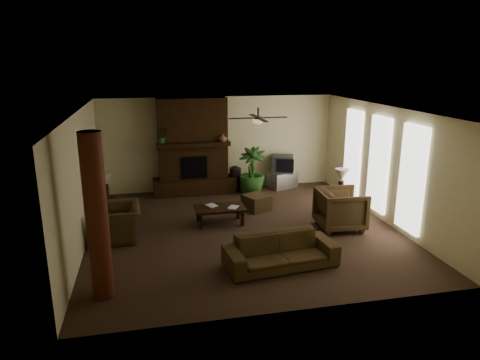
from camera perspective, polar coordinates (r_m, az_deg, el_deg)
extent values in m
plane|color=#4A3325|center=(10.28, 0.47, -6.51)|extent=(7.00, 7.00, 0.00)
plane|color=silver|center=(9.59, 0.51, 9.20)|extent=(7.00, 7.00, 0.00)
plane|color=beige|center=(13.20, -2.84, 4.78)|extent=(7.00, 0.00, 7.00)
plane|color=beige|center=(6.63, 7.14, -6.33)|extent=(7.00, 0.00, 7.00)
plane|color=beige|center=(9.72, -20.08, -0.07)|extent=(0.00, 7.00, 7.00)
plane|color=beige|center=(11.12, 18.39, 1.96)|extent=(0.00, 7.00, 7.00)
cube|color=#492B13|center=(12.85, -6.19, 4.42)|extent=(2.00, 0.50, 2.80)
cube|color=#492B13|center=(13.03, -5.99, -0.74)|extent=(2.40, 0.70, 0.45)
cube|color=black|center=(12.72, -5.99, 1.63)|extent=(0.75, 0.04, 0.65)
cube|color=black|center=(12.56, -6.06, 4.63)|extent=(2.10, 0.28, 0.12)
cube|color=white|center=(12.48, 14.51, 3.44)|extent=(0.08, 0.85, 2.35)
cube|color=white|center=(11.27, 17.64, 1.94)|extent=(0.08, 0.85, 2.35)
cube|color=white|center=(10.12, 21.49, 0.09)|extent=(0.08, 0.85, 2.35)
cylinder|color=maroon|center=(7.37, -18.21, -4.74)|extent=(0.36, 0.36, 2.80)
cube|color=black|center=(11.53, -18.50, 0.62)|extent=(0.10, 1.00, 2.10)
cylinder|color=#312216|center=(9.98, 2.39, 8.75)|extent=(0.04, 0.04, 0.24)
cylinder|color=#312216|center=(10.00, 2.39, 8.07)|extent=(0.20, 0.20, 0.06)
ellipsoid|color=#F2BF72|center=(10.01, 2.38, 7.73)|extent=(0.26, 0.26, 0.14)
cube|color=black|center=(10.10, 4.61, 8.17)|extent=(0.55, 0.12, 0.01)
cube|color=black|center=(9.91, 0.12, 8.07)|extent=(0.55, 0.12, 0.01)
cube|color=black|center=(10.38, 1.83, 8.40)|extent=(0.12, 0.55, 0.01)
cube|color=black|center=(9.61, 2.99, 7.82)|extent=(0.12, 0.55, 0.01)
imported|color=#503D22|center=(8.44, 5.37, -8.59)|extent=(2.20, 0.86, 0.84)
imported|color=#503D22|center=(10.02, -15.81, -4.64)|extent=(0.80, 1.18, 1.01)
imported|color=#503D22|center=(10.45, 13.03, -3.49)|extent=(1.01, 1.07, 1.05)
cube|color=black|center=(10.51, -2.67, -3.68)|extent=(1.20, 0.70, 0.06)
cube|color=black|center=(10.29, -5.18, -5.44)|extent=(0.07, 0.07, 0.37)
cube|color=black|center=(10.44, 0.29, -5.05)|extent=(0.07, 0.07, 0.37)
cube|color=black|center=(10.75, -5.51, -4.51)|extent=(0.07, 0.07, 0.37)
cube|color=black|center=(10.90, -0.27, -4.15)|extent=(0.07, 0.07, 0.37)
cube|color=#503D22|center=(11.56, 2.17, -2.93)|extent=(0.79, 0.79, 0.40)
cube|color=silver|center=(13.57, 5.59, 0.04)|extent=(0.98, 0.78, 0.50)
cube|color=#3A3A3C|center=(13.44, 5.55, 2.13)|extent=(0.77, 0.68, 0.52)
cube|color=black|center=(13.19, 5.90, 1.87)|extent=(0.50, 0.19, 0.40)
cylinder|color=#2F201A|center=(13.18, -0.62, 0.09)|extent=(0.34, 0.34, 0.70)
sphere|color=#2F201A|center=(13.11, -0.62, 1.15)|extent=(0.34, 0.34, 0.34)
imported|color=#316026|center=(12.87, 1.54, -0.13)|extent=(1.24, 1.56, 0.77)
cube|color=black|center=(11.33, -16.91, -3.59)|extent=(0.59, 0.59, 0.55)
cylinder|color=#312216|center=(11.18, -17.10, -1.45)|extent=(0.15, 0.15, 0.35)
cone|color=beige|center=(11.09, -17.23, 0.16)|extent=(0.39, 0.39, 0.30)
cube|color=black|center=(11.51, 13.16, -3.03)|extent=(0.63, 0.63, 0.55)
cylinder|color=#312216|center=(11.33, 13.07, -0.93)|extent=(0.18, 0.18, 0.35)
cone|color=beige|center=(11.25, 13.17, 0.66)|extent=(0.46, 0.46, 0.30)
imported|color=#316026|center=(12.51, -10.22, 5.47)|extent=(0.49, 0.52, 0.33)
imported|color=#985D3C|center=(12.59, -2.24, 5.51)|extent=(0.26, 0.26, 0.22)
imported|color=#999999|center=(10.46, -4.23, -2.79)|extent=(0.21, 0.11, 0.29)
imported|color=#999999|center=(10.42, -1.42, -2.82)|extent=(0.19, 0.13, 0.29)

